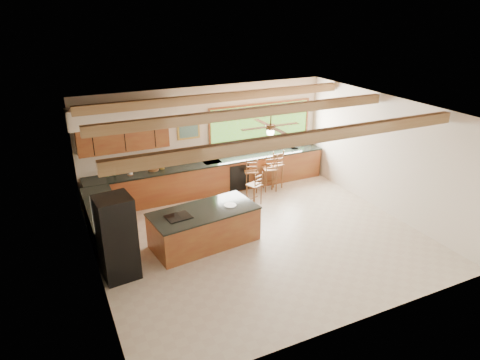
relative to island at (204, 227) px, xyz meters
name	(u,v)px	position (x,y,z in m)	size (l,w,h in m)	color
ground	(259,237)	(1.25, -0.31, -0.42)	(7.20, 7.20, 0.00)	#C0B59F
room_shell	(241,140)	(1.08, 0.34, 1.80)	(7.27, 6.54, 3.02)	beige
counter_run	(190,186)	(0.43, 2.21, 0.05)	(7.12, 3.10, 1.25)	brown
island	(204,227)	(0.00, 0.00, 0.00)	(2.49, 1.39, 0.85)	brown
refrigerator	(117,238)	(-1.97, -0.46, 0.45)	(0.74, 0.72, 1.73)	black
bar_stool_a	(252,172)	(2.25, 2.08, 0.20)	(0.47, 0.47, 1.03)	brown
bar_stool_b	(255,186)	(1.94, 1.27, 0.15)	(0.44, 0.44, 0.95)	brown
bar_stool_c	(271,170)	(2.80, 1.94, 0.24)	(0.48, 0.48, 1.10)	brown
bar_stool_d	(276,165)	(3.03, 2.07, 0.28)	(0.42, 0.42, 1.18)	brown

